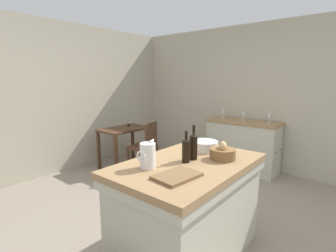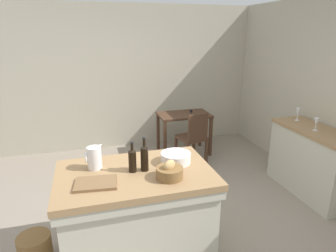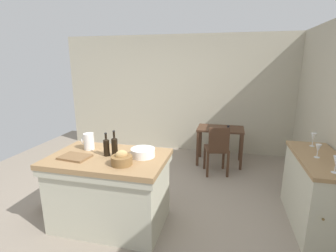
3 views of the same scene
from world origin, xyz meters
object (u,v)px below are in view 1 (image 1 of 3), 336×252
(pitcher, at_px, (148,155))
(bread_basket, at_px, (223,153))
(wooden_chair, at_px, (145,146))
(wine_glass_middle, at_px, (223,112))
(writing_desk, at_px, (125,134))
(wash_bowl, at_px, (204,146))
(wine_glass_left, at_px, (244,115))
(side_cabinet, at_px, (242,145))
(cutting_board, at_px, (177,176))
(island_table, at_px, (188,205))
(wine_bottle_dark, at_px, (194,146))
(wine_glass_far_left, at_px, (269,116))
(wine_bottle_amber, at_px, (186,150))

(pitcher, bearing_deg, bread_basket, -30.80)
(wooden_chair, distance_m, wine_glass_middle, 1.59)
(writing_desk, bearing_deg, wash_bowl, -110.86)
(wooden_chair, xyz_separation_m, wine_glass_left, (1.20, -1.23, 0.52))
(wash_bowl, bearing_deg, bread_basket, -116.82)
(side_cabinet, height_order, wash_bowl, wash_bowl)
(writing_desk, xyz_separation_m, cutting_board, (-1.62, -2.47, 0.30))
(writing_desk, bearing_deg, island_table, -118.52)
(wine_bottle_dark, relative_size, wine_glass_far_left, 1.83)
(wash_bowl, bearing_deg, wine_glass_middle, 22.73)
(wash_bowl, height_order, wine_bottle_amber, wine_bottle_amber)
(island_table, distance_m, bread_basket, 0.58)
(wooden_chair, distance_m, cutting_board, 2.51)
(pitcher, height_order, wine_glass_left, pitcher)
(cutting_board, distance_m, wine_glass_middle, 3.07)
(wooden_chair, relative_size, wine_bottle_amber, 3.19)
(island_table, xyz_separation_m, wash_bowl, (0.41, 0.09, 0.47))
(cutting_board, xyz_separation_m, wine_glass_left, (2.78, 0.67, 0.10))
(wine_glass_middle, bearing_deg, wine_glass_left, -99.62)
(wine_glass_middle, bearing_deg, wine_glass_far_left, -92.57)
(wooden_chair, relative_size, pitcher, 3.59)
(wine_glass_middle, bearing_deg, wash_bowl, -157.27)
(wooden_chair, relative_size, cutting_board, 2.67)
(bread_basket, height_order, wine_glass_far_left, wine_glass_far_left)
(pitcher, relative_size, wash_bowl, 0.88)
(writing_desk, relative_size, wooden_chair, 0.99)
(writing_desk, relative_size, wine_glass_middle, 5.00)
(wine_glass_far_left, height_order, wine_glass_middle, wine_glass_middle)
(wash_bowl, distance_m, wine_glass_middle, 2.27)
(wooden_chair, bearing_deg, island_table, -124.98)
(wooden_chair, distance_m, bread_basket, 2.23)
(cutting_board, bearing_deg, wine_glass_left, 13.54)
(side_cabinet, bearing_deg, wine_glass_far_left, -91.83)
(side_cabinet, xyz_separation_m, wine_glass_far_left, (-0.01, -0.44, 0.57))
(writing_desk, relative_size, wine_glass_far_left, 5.11)
(wooden_chair, relative_size, wash_bowl, 3.15)
(wine_bottle_amber, height_order, wine_glass_left, wine_bottle_amber)
(island_table, relative_size, wooden_chair, 1.54)
(wash_bowl, distance_m, wine_bottle_dark, 0.34)
(writing_desk, bearing_deg, bread_basket, -111.57)
(wooden_chair, bearing_deg, wine_glass_left, -45.86)
(side_cabinet, bearing_deg, wine_bottle_dark, -167.43)
(wooden_chair, xyz_separation_m, pitcher, (-1.58, -1.59, 0.51))
(island_table, xyz_separation_m, writing_desk, (1.26, 2.32, 0.13))
(bread_basket, xyz_separation_m, wine_glass_far_left, (2.20, 0.30, 0.07))
(island_table, bearing_deg, wine_bottle_dark, 4.95)
(bread_basket, relative_size, wine_glass_far_left, 1.33)
(side_cabinet, height_order, bread_basket, bread_basket)
(wine_glass_left, bearing_deg, wine_bottle_amber, -168.15)
(wine_bottle_amber, bearing_deg, side_cabinet, 11.90)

